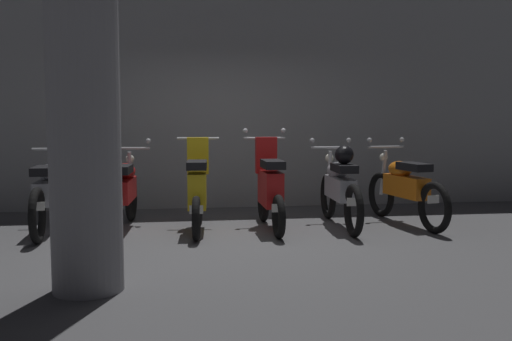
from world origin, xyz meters
name	(u,v)px	position (x,y,z in m)	size (l,w,h in m)	color
ground_plane	(240,241)	(0.00, 0.00, 0.00)	(80.00, 80.00, 0.00)	#4C4C4F
back_wall	(221,101)	(0.00, 2.63, 1.69)	(16.00, 0.30, 3.38)	gray
motorbike_slot_0	(48,193)	(-2.32, 0.84, 0.49)	(0.56, 1.95, 1.03)	black
motorbike_slot_1	(124,191)	(-1.39, 0.88, 0.49)	(0.59, 1.95, 1.15)	black
motorbike_slot_2	(198,190)	(-0.46, 0.67, 0.52)	(0.56, 1.68, 1.18)	black
motorbike_slot_3	(270,188)	(0.46, 0.65, 0.53)	(0.59, 1.68, 1.29)	black
motorbike_slot_4	(340,187)	(1.39, 0.66, 0.53)	(0.59, 1.95, 1.15)	black
motorbike_slot_5	(405,188)	(2.32, 0.73, 0.49)	(0.59, 1.94, 1.15)	black
support_pillar	(83,87)	(-1.47, -1.76, 1.69)	(0.58, 0.58, 3.38)	gray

